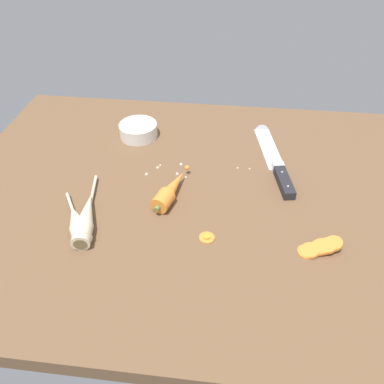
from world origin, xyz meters
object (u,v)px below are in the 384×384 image
whole_carrot (171,190)px  parsnip_mid_left (77,223)px  carrot_slice_stack (319,248)px  carrot_slice_stray_near (207,237)px  parsnip_front (86,218)px  prep_bowl (138,130)px  chefs_knife (272,155)px

whole_carrot → parsnip_mid_left: bearing=-145.0°
carrot_slice_stack → carrot_slice_stray_near: size_ratio=2.74×
whole_carrot → parsnip_front: bearing=-146.2°
parsnip_front → carrot_slice_stray_near: bearing=-2.2°
carrot_slice_stray_near → prep_bowl: (-23.45, 38.14, 1.79)cm
chefs_knife → parsnip_front: 52.20cm
chefs_knife → prep_bowl: (-38.68, 6.25, 1.50)cm
chefs_knife → parsnip_mid_left: parsnip_mid_left is taller
carrot_slice_stack → chefs_knife: bearing=104.0°
prep_bowl → parsnip_front: bearing=-95.2°
carrot_slice_stack → whole_carrot: bearing=158.3°
carrot_slice_stack → prep_bowl: size_ratio=0.84×
carrot_slice_stack → parsnip_front: bearing=177.9°
parsnip_front → whole_carrot: bearing=33.8°
carrot_slice_stray_near → prep_bowl: size_ratio=0.31×
chefs_knife → carrot_slice_stray_near: chefs_knife is taller
carrot_slice_stray_near → parsnip_mid_left: bearing=-179.0°
carrot_slice_stray_near → prep_bowl: 44.81cm
parsnip_front → carrot_slice_stack: bearing=-2.1°
parsnip_mid_left → prep_bowl: (4.85, 38.66, 0.17)cm
whole_carrot → prep_bowl: whole_carrot is taller
chefs_knife → prep_bowl: 39.21cm
chefs_knife → prep_bowl: prep_bowl is taller
chefs_knife → carrot_slice_stray_near: (-15.22, -31.90, -0.29)cm
parsnip_mid_left → chefs_knife: bearing=36.7°
carrot_slice_stray_near → whole_carrot: bearing=128.3°
whole_carrot → prep_bowl: bearing=117.9°
parsnip_mid_left → carrot_slice_stray_near: bearing=1.0°
whole_carrot → parsnip_mid_left: (-18.48, -12.95, -0.12)cm
chefs_knife → whole_carrot: bearing=-142.1°
whole_carrot → chefs_knife: bearing=37.9°
whole_carrot → carrot_slice_stack: 35.75cm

